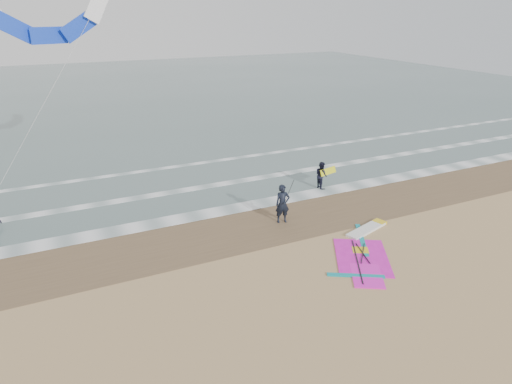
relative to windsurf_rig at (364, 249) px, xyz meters
name	(u,v)px	position (x,y,z in m)	size (l,w,h in m)	color
ground	(333,281)	(-2.72, -1.51, -0.04)	(120.00, 120.00, 0.00)	tan
sea_water	(119,94)	(-2.72, 46.49, -0.02)	(120.00, 80.00, 0.02)	#47605E
wet_sand_band	(266,222)	(-2.72, 4.49, -0.03)	(120.00, 5.00, 0.01)	brown
foam_waterline	(232,192)	(-2.72, 8.94, -0.01)	(120.00, 9.15, 0.02)	white
windsurf_rig	(364,249)	(0.00, 0.00, 0.00)	(5.46, 5.17, 0.13)	white
person_standing	(283,204)	(-1.98, 4.15, 0.97)	(0.73, 0.48, 2.01)	black
person_walking	(321,175)	(2.41, 7.33, 0.79)	(0.81, 0.63, 1.66)	black
held_pole	(288,194)	(-1.68, 4.15, 1.44)	(0.17, 0.86, 1.82)	black
carried_kiteboard	(328,171)	(2.81, 7.23, 1.02)	(1.30, 0.51, 0.39)	yellow
surf_kite	(46,20)	(-11.24, 12.30, 9.55)	(7.52, 2.95, 10.30)	white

